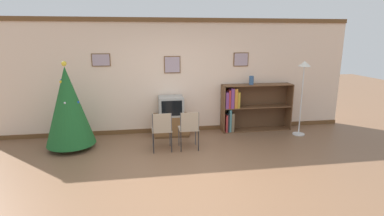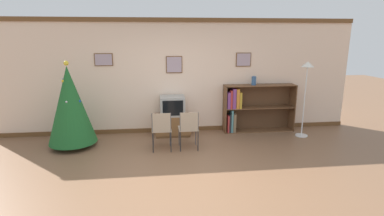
{
  "view_description": "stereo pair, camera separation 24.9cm",
  "coord_description": "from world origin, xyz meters",
  "px_view_note": "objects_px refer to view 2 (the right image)",
  "views": [
    {
      "loc": [
        -0.68,
        -4.57,
        2.3
      ],
      "look_at": [
        0.28,
        1.36,
        0.85
      ],
      "focal_mm": 28.0,
      "sensor_mm": 36.0,
      "label": 1
    },
    {
      "loc": [
        -0.43,
        -4.6,
        2.3
      ],
      "look_at": [
        0.28,
        1.36,
        0.85
      ],
      "focal_mm": 28.0,
      "sensor_mm": 36.0,
      "label": 2
    }
  ],
  "objects_px": {
    "christmas_tree": "(70,105)",
    "bookshelf": "(247,108)",
    "folding_chair_right": "(189,128)",
    "tv_console": "(173,125)",
    "folding_chair_left": "(162,129)",
    "standing_lamp": "(306,80)",
    "television": "(172,106)",
    "vase": "(254,81)"
  },
  "relations": [
    {
      "from": "folding_chair_left",
      "to": "standing_lamp",
      "type": "xyz_separation_m",
      "value": [
        3.28,
        0.55,
        0.87
      ]
    },
    {
      "from": "bookshelf",
      "to": "christmas_tree",
      "type": "bearing_deg",
      "value": -171.3
    },
    {
      "from": "bookshelf",
      "to": "tv_console",
      "type": "bearing_deg",
      "value": -177.22
    },
    {
      "from": "folding_chair_right",
      "to": "standing_lamp",
      "type": "xyz_separation_m",
      "value": [
        2.73,
        0.55,
        0.87
      ]
    },
    {
      "from": "vase",
      "to": "standing_lamp",
      "type": "distance_m",
      "value": 1.17
    },
    {
      "from": "folding_chair_left",
      "to": "standing_lamp",
      "type": "relative_size",
      "value": 0.47
    },
    {
      "from": "television",
      "to": "vase",
      "type": "xyz_separation_m",
      "value": [
        1.96,
        0.09,
        0.55
      ]
    },
    {
      "from": "television",
      "to": "bookshelf",
      "type": "xyz_separation_m",
      "value": [
        1.83,
        0.09,
        -0.12
      ]
    },
    {
      "from": "christmas_tree",
      "to": "television",
      "type": "distance_m",
      "value": 2.21
    },
    {
      "from": "television",
      "to": "folding_chair_right",
      "type": "distance_m",
      "value": 1.06
    },
    {
      "from": "folding_chair_left",
      "to": "folding_chair_right",
      "type": "relative_size",
      "value": 1.0
    },
    {
      "from": "christmas_tree",
      "to": "folding_chair_right",
      "type": "relative_size",
      "value": 2.21
    },
    {
      "from": "tv_console",
      "to": "television",
      "type": "relative_size",
      "value": 1.45
    },
    {
      "from": "tv_console",
      "to": "television",
      "type": "bearing_deg",
      "value": -90.0
    },
    {
      "from": "tv_console",
      "to": "vase",
      "type": "relative_size",
      "value": 3.9
    },
    {
      "from": "tv_console",
      "to": "television",
      "type": "distance_m",
      "value": 0.46
    },
    {
      "from": "tv_console",
      "to": "standing_lamp",
      "type": "relative_size",
      "value": 0.47
    },
    {
      "from": "standing_lamp",
      "to": "folding_chair_right",
      "type": "bearing_deg",
      "value": -168.64
    },
    {
      "from": "christmas_tree",
      "to": "tv_console",
      "type": "bearing_deg",
      "value": 13.63
    },
    {
      "from": "standing_lamp",
      "to": "folding_chair_left",
      "type": "bearing_deg",
      "value": -170.51
    },
    {
      "from": "folding_chair_right",
      "to": "tv_console",
      "type": "bearing_deg",
      "value": 105.43
    },
    {
      "from": "folding_chair_right",
      "to": "standing_lamp",
      "type": "height_order",
      "value": "standing_lamp"
    },
    {
      "from": "christmas_tree",
      "to": "tv_console",
      "type": "height_order",
      "value": "christmas_tree"
    },
    {
      "from": "folding_chair_right",
      "to": "standing_lamp",
      "type": "relative_size",
      "value": 0.47
    },
    {
      "from": "tv_console",
      "to": "standing_lamp",
      "type": "xyz_separation_m",
      "value": [
        3.01,
        -0.45,
        1.09
      ]
    },
    {
      "from": "bookshelf",
      "to": "standing_lamp",
      "type": "relative_size",
      "value": 0.99
    },
    {
      "from": "television",
      "to": "bookshelf",
      "type": "bearing_deg",
      "value": 2.86
    },
    {
      "from": "folding_chair_left",
      "to": "bookshelf",
      "type": "xyz_separation_m",
      "value": [
        2.11,
        1.09,
        0.12
      ]
    },
    {
      "from": "christmas_tree",
      "to": "folding_chair_right",
      "type": "height_order",
      "value": "christmas_tree"
    },
    {
      "from": "folding_chair_left",
      "to": "bookshelf",
      "type": "distance_m",
      "value": 2.37
    },
    {
      "from": "folding_chair_left",
      "to": "christmas_tree",
      "type": "bearing_deg",
      "value": 165.57
    },
    {
      "from": "tv_console",
      "to": "vase",
      "type": "xyz_separation_m",
      "value": [
        1.96,
        0.08,
        1.01
      ]
    },
    {
      "from": "television",
      "to": "bookshelf",
      "type": "distance_m",
      "value": 1.84
    },
    {
      "from": "folding_chair_left",
      "to": "bookshelf",
      "type": "relative_size",
      "value": 0.47
    },
    {
      "from": "christmas_tree",
      "to": "standing_lamp",
      "type": "distance_m",
      "value": 5.16
    },
    {
      "from": "tv_console",
      "to": "folding_chair_right",
      "type": "distance_m",
      "value": 1.06
    },
    {
      "from": "christmas_tree",
      "to": "bookshelf",
      "type": "xyz_separation_m",
      "value": [
        3.97,
        0.61,
        -0.31
      ]
    },
    {
      "from": "folding_chair_left",
      "to": "standing_lamp",
      "type": "bearing_deg",
      "value": 9.49
    },
    {
      "from": "christmas_tree",
      "to": "standing_lamp",
      "type": "height_order",
      "value": "christmas_tree"
    },
    {
      "from": "folding_chair_right",
      "to": "bookshelf",
      "type": "xyz_separation_m",
      "value": [
        1.56,
        1.09,
        0.12
      ]
    },
    {
      "from": "television",
      "to": "standing_lamp",
      "type": "bearing_deg",
      "value": -8.46
    },
    {
      "from": "bookshelf",
      "to": "vase",
      "type": "bearing_deg",
      "value": -2.68
    }
  ]
}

